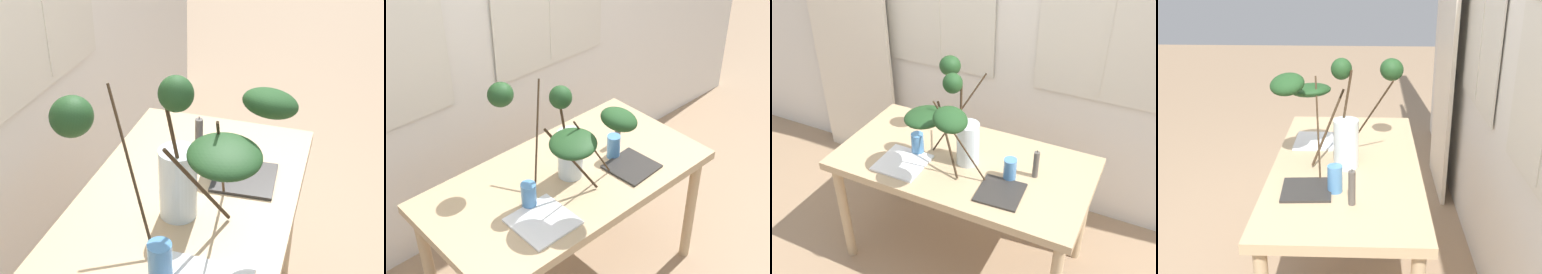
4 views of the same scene
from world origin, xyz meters
TOP-DOWN VIEW (x-y plane):
  - back_wall_with_windows at (-0.00, 0.82)m, footprint 4.97×0.14m
  - curtain_sheer_side at (-1.27, 0.67)m, footprint 0.68×0.03m
  - dining_table at (0.00, 0.00)m, footprint 1.42×0.74m
  - vase_with_branches at (-0.03, -0.06)m, footprint 0.47×0.69m
  - drinking_glass_blue_left at (-0.26, -0.04)m, footprint 0.07×0.07m
  - drinking_glass_blue_right at (0.29, -0.04)m, footprint 0.07×0.07m
  - plate_square_left at (-0.29, -0.17)m, footprint 0.26×0.26m
  - plate_square_right at (0.29, -0.17)m, footprint 0.24×0.24m
  - pillar_candle at (0.40, 0.04)m, footprint 0.03×0.03m

SIDE VIEW (x-z plane):
  - dining_table at x=0.00m, z-range 0.29..1.05m
  - plate_square_left at x=-0.29m, z-range 0.76..0.77m
  - plate_square_right at x=0.29m, z-range 0.76..0.77m
  - drinking_glass_blue_right at x=0.29m, z-range 0.76..0.88m
  - drinking_glass_blue_left at x=-0.26m, z-range 0.76..0.88m
  - pillar_candle at x=0.40m, z-range 0.75..0.92m
  - vase_with_branches at x=-0.03m, z-range 0.78..1.32m
  - curtain_sheer_side at x=-1.27m, z-range 0.00..2.24m
  - back_wall_with_windows at x=0.00m, z-range 0.00..2.93m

